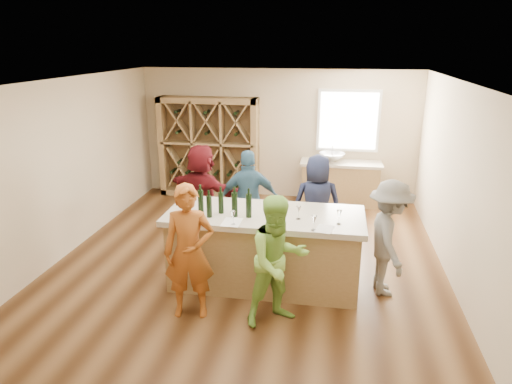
% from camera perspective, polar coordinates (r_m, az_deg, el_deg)
% --- Properties ---
extents(floor, '(6.00, 7.00, 0.10)m').
position_cam_1_polar(floor, '(7.25, -1.07, -9.50)').
color(floor, '#55351B').
rests_on(floor, ground).
extents(ceiling, '(6.00, 7.00, 0.10)m').
position_cam_1_polar(ceiling, '(6.44, -1.22, 14.02)').
color(ceiling, white).
rests_on(ceiling, ground).
extents(wall_back, '(6.00, 0.10, 2.80)m').
position_cam_1_polar(wall_back, '(10.11, 2.75, 7.24)').
color(wall_back, '#CCB694').
rests_on(wall_back, ground).
extents(wall_front, '(6.00, 0.10, 2.80)m').
position_cam_1_polar(wall_front, '(3.58, -12.50, -14.78)').
color(wall_front, '#CCB694').
rests_on(wall_front, ground).
extents(wall_left, '(0.10, 7.00, 2.80)m').
position_cam_1_polar(wall_left, '(7.86, -23.55, 2.53)').
color(wall_left, '#CCB694').
rests_on(wall_left, ground).
extents(wall_right, '(0.10, 7.00, 2.80)m').
position_cam_1_polar(wall_right, '(6.83, 24.87, 0.14)').
color(wall_right, '#CCB694').
rests_on(wall_right, ground).
extents(window_frame, '(1.30, 0.06, 1.30)m').
position_cam_1_polar(window_frame, '(9.90, 11.47, 8.72)').
color(window_frame, white).
rests_on(window_frame, wall_back).
extents(window_pane, '(1.18, 0.01, 1.18)m').
position_cam_1_polar(window_pane, '(9.86, 11.47, 8.69)').
color(window_pane, white).
rests_on(window_pane, wall_back).
extents(wine_rack, '(2.20, 0.45, 2.20)m').
position_cam_1_polar(wine_rack, '(10.20, -5.90, 5.54)').
color(wine_rack, olive).
rests_on(wine_rack, floor).
extents(back_counter_base, '(1.60, 0.58, 0.86)m').
position_cam_1_polar(back_counter_base, '(9.93, 10.45, 0.98)').
color(back_counter_base, olive).
rests_on(back_counter_base, floor).
extents(back_counter_top, '(1.70, 0.62, 0.06)m').
position_cam_1_polar(back_counter_top, '(9.80, 10.60, 3.55)').
color(back_counter_top, '#BFB29C').
rests_on(back_counter_top, back_counter_base).
extents(sink, '(0.54, 0.54, 0.19)m').
position_cam_1_polar(sink, '(9.77, 9.47, 4.31)').
color(sink, silver).
rests_on(sink, back_counter_top).
extents(faucet, '(0.02, 0.02, 0.30)m').
position_cam_1_polar(faucet, '(9.94, 9.50, 4.87)').
color(faucet, silver).
rests_on(faucet, back_counter_top).
extents(tasting_counter_base, '(2.60, 1.00, 1.00)m').
position_cam_1_polar(tasting_counter_base, '(6.52, 1.10, -7.42)').
color(tasting_counter_base, olive).
rests_on(tasting_counter_base, floor).
extents(tasting_counter_top, '(2.72, 1.12, 0.08)m').
position_cam_1_polar(tasting_counter_top, '(6.31, 1.13, -2.99)').
color(tasting_counter_top, '#BFB29C').
rests_on(tasting_counter_top, tasting_counter_base).
extents(wine_bottle_a, '(0.08, 0.08, 0.32)m').
position_cam_1_polar(wine_bottle_a, '(6.32, -6.92, -1.16)').
color(wine_bottle_a, black).
rests_on(wine_bottle_a, tasting_counter_top).
extents(wine_bottle_b, '(0.08, 0.08, 0.30)m').
position_cam_1_polar(wine_bottle_b, '(6.14, -5.88, -1.82)').
color(wine_bottle_b, black).
rests_on(wine_bottle_b, tasting_counter_top).
extents(wine_bottle_c, '(0.09, 0.09, 0.30)m').
position_cam_1_polar(wine_bottle_c, '(6.26, -4.40, -1.35)').
color(wine_bottle_c, black).
rests_on(wine_bottle_c, tasting_counter_top).
extents(wine_bottle_d, '(0.08, 0.08, 0.34)m').
position_cam_1_polar(wine_bottle_d, '(6.13, -2.69, -1.58)').
color(wine_bottle_d, black).
rests_on(wine_bottle_d, tasting_counter_top).
extents(wine_bottle_e, '(0.10, 0.10, 0.32)m').
position_cam_1_polar(wine_bottle_e, '(6.10, -0.91, -1.73)').
color(wine_bottle_e, black).
rests_on(wine_bottle_e, tasting_counter_top).
extents(wine_glass_a, '(0.09, 0.09, 0.18)m').
position_cam_1_polar(wine_glass_a, '(5.88, -2.88, -3.27)').
color(wine_glass_a, white).
rests_on(wine_glass_a, tasting_counter_top).
extents(wine_glass_b, '(0.07, 0.07, 0.16)m').
position_cam_1_polar(wine_glass_b, '(5.84, 2.66, -3.51)').
color(wine_glass_b, white).
rests_on(wine_glass_b, tasting_counter_top).
extents(wine_glass_c, '(0.08, 0.08, 0.20)m').
position_cam_1_polar(wine_glass_c, '(5.74, 7.26, -3.84)').
color(wine_glass_c, white).
rests_on(wine_glass_c, tasting_counter_top).
extents(wine_glass_d, '(0.09, 0.09, 0.18)m').
position_cam_1_polar(wine_glass_d, '(6.08, 5.34, -2.61)').
color(wine_glass_d, white).
rests_on(wine_glass_d, tasting_counter_top).
extents(wine_glass_e, '(0.09, 0.09, 0.19)m').
position_cam_1_polar(wine_glass_e, '(5.98, 10.34, -3.10)').
color(wine_glass_e, white).
rests_on(wine_glass_e, tasting_counter_top).
extents(tasting_menu_a, '(0.24, 0.33, 0.00)m').
position_cam_1_polar(tasting_menu_a, '(5.99, -3.05, -3.78)').
color(tasting_menu_a, white).
rests_on(tasting_menu_a, tasting_counter_top).
extents(tasting_menu_b, '(0.20, 0.27, 0.00)m').
position_cam_1_polar(tasting_menu_b, '(5.93, 2.48, -3.98)').
color(tasting_menu_b, white).
rests_on(tasting_menu_b, tasting_counter_top).
extents(tasting_menu_c, '(0.26, 0.32, 0.00)m').
position_cam_1_polar(tasting_menu_c, '(5.83, 8.56, -4.58)').
color(tasting_menu_c, white).
rests_on(tasting_menu_c, tasting_counter_top).
extents(person_near_left, '(0.70, 0.57, 1.73)m').
position_cam_1_polar(person_near_left, '(5.72, -8.35, -7.44)').
color(person_near_left, '#994C19').
rests_on(person_near_left, floor).
extents(person_near_right, '(0.91, 0.81, 1.64)m').
position_cam_1_polar(person_near_right, '(5.54, 2.80, -8.64)').
color(person_near_right, '#8CC64C').
rests_on(person_near_right, floor).
extents(person_server, '(0.62, 1.10, 1.62)m').
position_cam_1_polar(person_server, '(6.43, 16.26, -5.59)').
color(person_server, slate).
rests_on(person_server, floor).
extents(person_far_mid, '(1.08, 0.73, 1.68)m').
position_cam_1_polar(person_far_mid, '(7.53, -0.87, -1.02)').
color(person_far_mid, '#335972').
rests_on(person_far_mid, floor).
extents(person_far_right, '(0.87, 0.64, 1.63)m').
position_cam_1_polar(person_far_right, '(7.49, 7.61, -1.47)').
color(person_far_right, '#191E38').
rests_on(person_far_right, floor).
extents(person_far_left, '(1.67, 1.15, 1.70)m').
position_cam_1_polar(person_far_left, '(7.94, -6.74, -0.05)').
color(person_far_left, '#590F14').
rests_on(person_far_left, floor).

